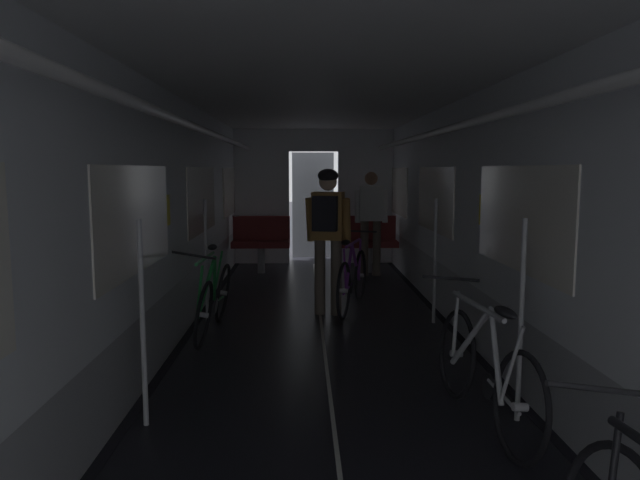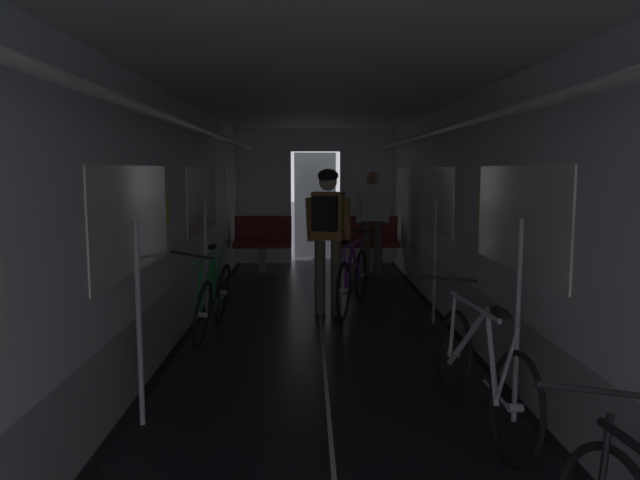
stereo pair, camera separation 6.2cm
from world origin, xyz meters
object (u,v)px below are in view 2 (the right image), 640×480
object	(u,v)px
bench_seat_far_right	(369,238)
person_cyclist_aisle	(328,225)
bicycle_silver	(480,371)
person_standing_near_bench	(372,216)
bicycle_green	(213,298)
bicycle_purple_in_aisle	(353,279)
bench_seat_far_left	(263,239)

from	to	relation	value
bench_seat_far_right	person_cyclist_aisle	xyz separation A→B (m)	(-0.81, -2.96, 0.50)
bicycle_silver	person_standing_near_bench	size ratio (longest dim) A/B	1.00
bicycle_silver	bicycle_green	world-z (taller)	bicycle_green
bicycle_purple_in_aisle	person_cyclist_aisle	bearing A→B (deg)	-140.20
person_cyclist_aisle	bench_seat_far_left	bearing A→B (deg)	108.48
bicycle_silver	bicycle_purple_in_aisle	xyz separation A→B (m)	(-0.60, 3.34, 0.00)
bicycle_silver	bicycle_purple_in_aisle	bearing A→B (deg)	100.20
bench_seat_far_left	person_standing_near_bench	bearing A→B (deg)	-11.79
bench_seat_far_left	person_cyclist_aisle	distance (m)	3.16
bicycle_green	person_cyclist_aisle	size ratio (longest dim) A/B	0.98
person_cyclist_aisle	bicycle_green	bearing A→B (deg)	-147.69
bicycle_silver	person_standing_near_bench	bearing A→B (deg)	91.10
person_cyclist_aisle	person_standing_near_bench	bearing A→B (deg)	72.56
bicycle_purple_in_aisle	person_standing_near_bench	bearing A→B (deg)	78.00
bicycle_purple_in_aisle	person_standing_near_bench	size ratio (longest dim) A/B	0.97
bench_seat_far_right	person_cyclist_aisle	size ratio (longest dim) A/B	0.57
bicycle_green	person_cyclist_aisle	bearing A→B (deg)	32.31
bench_seat_far_left	person_standing_near_bench	size ratio (longest dim) A/B	0.58
bicycle_silver	bench_seat_far_right	bearing A→B (deg)	91.06
bicycle_green	person_standing_near_bench	bearing A→B (deg)	58.73
bench_seat_far_left	bicycle_green	distance (m)	3.75
bench_seat_far_left	person_standing_near_bench	distance (m)	1.89
bicycle_silver	bicycle_green	xyz separation A→B (m)	(-2.15, 2.30, -0.00)
bicycle_purple_in_aisle	bicycle_green	bearing A→B (deg)	-146.03
bicycle_silver	person_cyclist_aisle	distance (m)	3.29
person_cyclist_aisle	person_standing_near_bench	world-z (taller)	person_cyclist_aisle
bench_seat_far_right	bench_seat_far_left	bearing A→B (deg)	180.00
bicycle_silver	person_cyclist_aisle	bearing A→B (deg)	106.66
bench_seat_far_left	bicycle_green	size ratio (longest dim) A/B	0.58
bicycle_green	bicycle_purple_in_aisle	distance (m)	1.87
person_standing_near_bench	bench_seat_far_right	bearing A→B (deg)	90.41
bicycle_silver	bicycle_green	bearing A→B (deg)	133.10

